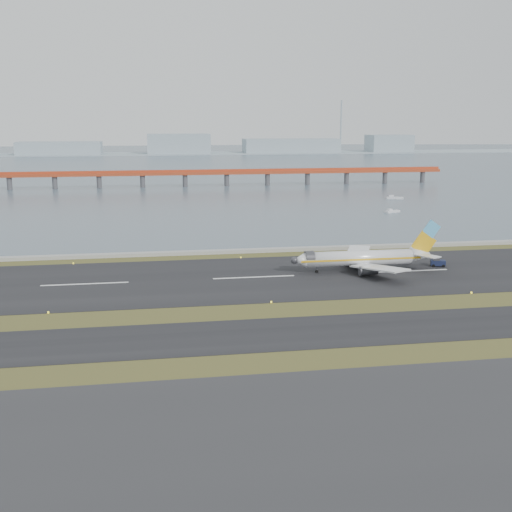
# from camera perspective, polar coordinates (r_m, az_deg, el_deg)

# --- Properties ---
(ground) EXTENTS (1000.00, 1000.00, 0.00)m
(ground) POSITION_cam_1_polar(r_m,az_deg,el_deg) (127.54, 2.00, -5.14)
(ground) COLOR #324217
(ground) RESTS_ON ground
(apron_strip) EXTENTS (1000.00, 50.00, 0.10)m
(apron_strip) POSITION_cam_1_polar(r_m,az_deg,el_deg) (78.45, 10.33, -16.80)
(apron_strip) COLOR #2C2C2E
(apron_strip) RESTS_ON ground
(taxiway_strip) EXTENTS (1000.00, 18.00, 0.10)m
(taxiway_strip) POSITION_cam_1_polar(r_m,az_deg,el_deg) (116.37, 3.17, -6.83)
(taxiway_strip) COLOR black
(taxiway_strip) RESTS_ON ground
(runway_strip) EXTENTS (1000.00, 45.00, 0.10)m
(runway_strip) POSITION_cam_1_polar(r_m,az_deg,el_deg) (155.97, -0.19, -1.91)
(runway_strip) COLOR black
(runway_strip) RESTS_ON ground
(seawall) EXTENTS (1000.00, 2.50, 1.00)m
(seawall) POSITION_cam_1_polar(r_m,az_deg,el_deg) (184.82, -1.69, 0.43)
(seawall) COLOR #999994
(seawall) RESTS_ON ground
(bay_water) EXTENTS (1400.00, 800.00, 1.30)m
(bay_water) POSITION_cam_1_polar(r_m,az_deg,el_deg) (581.13, -7.11, 8.22)
(bay_water) COLOR #4B5E6B
(bay_water) RESTS_ON ground
(red_pier) EXTENTS (260.00, 5.00, 10.20)m
(red_pier) POSITION_cam_1_polar(r_m,az_deg,el_deg) (373.29, -2.63, 7.35)
(red_pier) COLOR #AB3C1D
(red_pier) RESTS_ON ground
(far_shoreline) EXTENTS (1400.00, 80.00, 60.50)m
(far_shoreline) POSITION_cam_1_polar(r_m,az_deg,el_deg) (741.05, -6.61, 9.50)
(far_shoreline) COLOR #93A5AE
(far_shoreline) RESTS_ON ground
(airliner) EXTENTS (38.52, 32.89, 12.80)m
(airliner) POSITION_cam_1_polar(r_m,az_deg,el_deg) (163.95, 9.67, -0.18)
(airliner) COLOR white
(airliner) RESTS_ON ground
(pushback_tug) EXTENTS (4.10, 3.03, 2.35)m
(pushback_tug) POSITION_cam_1_polar(r_m,az_deg,el_deg) (173.91, 15.85, -0.55)
(pushback_tug) COLOR #141B39
(pushback_tug) RESTS_ON ground
(workboat_near) EXTENTS (7.15, 4.55, 1.66)m
(workboat_near) POSITION_cam_1_polar(r_m,az_deg,el_deg) (271.35, 11.98, 3.90)
(workboat_near) COLOR silver
(workboat_near) RESTS_ON ground
(workboat_far) EXTENTS (8.28, 4.79, 1.92)m
(workboat_far) POSITION_cam_1_polar(r_m,az_deg,el_deg) (318.62, 12.20, 5.08)
(workboat_far) COLOR silver
(workboat_far) RESTS_ON ground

